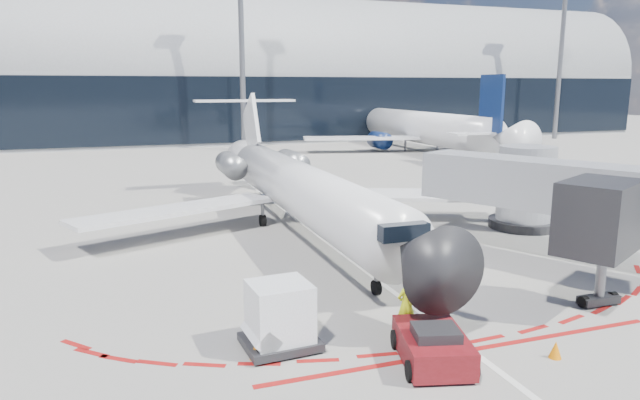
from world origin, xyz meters
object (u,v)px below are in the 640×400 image
object	(u,v)px
regional_jet	(295,186)
ramp_worker	(406,305)
pushback_tug	(433,346)
uld_container	(280,316)

from	to	relation	value
regional_jet	ramp_worker	world-z (taller)	regional_jet
regional_jet	pushback_tug	world-z (taller)	regional_jet
pushback_tug	regional_jet	bearing A→B (deg)	101.95
pushback_tug	ramp_worker	bearing A→B (deg)	97.92
regional_jet	pushback_tug	xyz separation A→B (m)	(-0.78, -16.96, -2.03)
uld_container	ramp_worker	bearing A→B (deg)	-6.91
pushback_tug	ramp_worker	xyz separation A→B (m)	(0.26, 2.25, 0.42)
pushback_tug	ramp_worker	size ratio (longest dim) A/B	2.51
regional_jet	ramp_worker	size ratio (longest dim) A/B	15.89
pushback_tug	ramp_worker	world-z (taller)	ramp_worker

